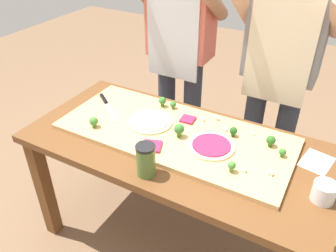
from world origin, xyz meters
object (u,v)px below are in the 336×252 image
Objects in this scene: flour_cup at (324,193)px; cheese_crumble_b at (217,119)px; broccoli_floret_front_mid at (233,131)px; cook_right at (281,60)px; broccoli_floret_front_left at (282,152)px; broccoli_floret_center_left at (162,101)px; broccoli_floret_back_mid at (180,130)px; recipe_note at (317,162)px; cheese_crumble_f at (226,130)px; cheese_crumble_c at (253,134)px; broccoli_floret_center_right at (94,122)px; broccoli_floret_back_left at (271,140)px; prep_table at (177,159)px; cheese_crumble_a at (245,170)px; pizza_whole_cheese_artichoke at (150,122)px; cheese_crumble_e at (203,119)px; sauce_jar at (146,160)px; pizza_slice_far_right at (188,119)px; pizza_whole_beet_magenta at (211,146)px; cheese_crumble_d at (270,173)px; cook_left at (180,41)px; broccoli_floret_front_right at (173,105)px; broccoli_floret_back_right at (232,166)px; chefs_knife at (107,104)px; pizza_slice_near_right at (152,146)px.

cheese_crumble_b is at bearing 151.84° from flour_cup.
broccoli_floret_front_mid is 0.54m from cook_right.
broccoli_floret_center_left is (-0.70, 0.13, 0.01)m from broccoli_floret_front_left.
recipe_note is (0.62, 0.15, -0.06)m from broccoli_floret_back_mid.
cheese_crumble_f is at bearing 152.40° from broccoli_floret_front_mid.
broccoli_floret_back_mid reaches higher than cheese_crumble_c.
broccoli_floret_back_left is at bearing 18.45° from broccoli_floret_center_right.
broccoli_floret_back_left is at bearing 142.35° from broccoli_floret_front_left.
broccoli_floret_center_right reaches higher than prep_table.
prep_table is 36.28× the size of broccoli_floret_front_left.
broccoli_floret_back_left is 0.24m from cheese_crumble_a.
pizza_whole_cheese_artichoke is at bearing -170.11° from broccoli_floret_back_left.
cheese_crumble_e reaches higher than cheese_crumble_c.
broccoli_floret_front_left is at bearing -30.56° from cheese_crumble_c.
recipe_note is at bearing 34.91° from sauce_jar.
cheese_crumble_e is (0.07, 0.04, 0.00)m from pizza_slice_far_right.
cheese_crumble_d is at bearing -11.34° from pizza_whole_beet_magenta.
cook_left is (-0.14, 0.59, 0.23)m from pizza_whole_cheese_artichoke.
broccoli_floret_front_left is 0.09m from broccoli_floret_back_left.
cheese_crumble_f is at bearing 176.45° from broccoli_floret_back_left.
pizza_slice_far_right is at bearing 172.84° from broccoli_floret_front_left.
pizza_slice_far_right is 0.47m from cheese_crumble_a.
broccoli_floret_front_right is 2.16× the size of cheese_crumble_b.
cheese_crumble_d is at bearing 21.43° from broccoli_floret_back_right.
pizza_slice_far_right is at bearing 98.95° from prep_table.
broccoli_floret_back_mid is (0.51, -0.08, 0.04)m from chefs_knife.
broccoli_floret_front_right is 0.57m from broccoli_floret_back_left.
cheese_crumble_c is 0.70× the size of cheese_crumble_d.
cheese_crumble_a is at bearing -121.63° from broccoli_floret_front_left.
flour_cup is (0.90, -0.30, -0.02)m from broccoli_floret_center_left.
pizza_slice_near_right is 0.39m from cheese_crumble_f.
sauce_jar is 0.09× the size of cook_right.
cheese_crumble_b is at bearing 141.31° from cheese_crumble_d.
broccoli_floret_center_right is 0.41m from broccoli_floret_center_left.
broccoli_floret_back_right is 0.28m from broccoli_floret_back_left.
cheese_crumble_a is at bearing 5.64° from pizza_slice_near_right.
pizza_whole_cheese_artichoke is 15.38× the size of cheese_crumble_a.
cook_left is at bearing 130.43° from cheese_crumble_e.
cheese_crumble_f is at bearing -104.41° from cook_right.
broccoli_floret_back_left reaches higher than cheese_crumble_b.
broccoli_floret_center_left is 2.83× the size of cheese_crumble_b.
broccoli_floret_back_mid is at bearing 173.21° from flour_cup.
broccoli_floret_front_right is at bearing 102.81° from pizza_slice_near_right.
cook_right is (0.32, 0.91, 0.18)m from sauce_jar.
broccoli_floret_back_right is at bearing -21.38° from broccoli_floret_back_mid.
cook_right is at bearing 81.23° from broccoli_floret_front_mid.
broccoli_floret_front_mid is 0.27m from broccoli_floret_back_right.
broccoli_floret_center_left is (-0.22, 0.23, 0.16)m from prep_table.
broccoli_floret_front_mid is at bearing 30.26° from broccoli_floret_back_mid.
recipe_note is at bearing 13.96° from broccoli_floret_back_mid.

